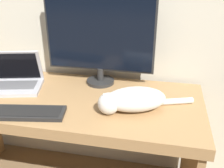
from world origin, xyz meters
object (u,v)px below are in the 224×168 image
object	(u,v)px
monitor	(100,37)
cat	(132,99)
laptop	(11,81)
external_keyboard	(21,113)

from	to	relation	value
monitor	cat	xyz separation A→B (m)	(0.24, -0.29, -0.23)
laptop	cat	world-z (taller)	laptop
monitor	external_keyboard	world-z (taller)	monitor
monitor	cat	bearing A→B (deg)	-50.63
monitor	external_keyboard	xyz separation A→B (m)	(-0.29, -0.45, -0.28)
laptop	cat	bearing A→B (deg)	-22.80
external_keyboard	monitor	bearing A→B (deg)	47.04
external_keyboard	cat	bearing A→B (deg)	6.75
laptop	external_keyboard	xyz separation A→B (m)	(0.21, -0.27, -0.03)
external_keyboard	cat	world-z (taller)	cat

